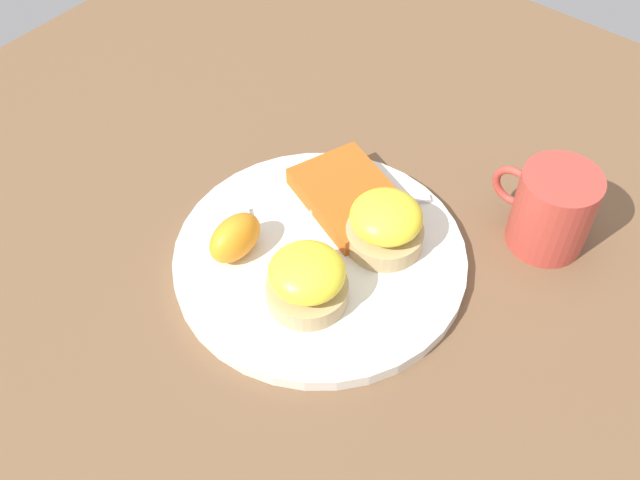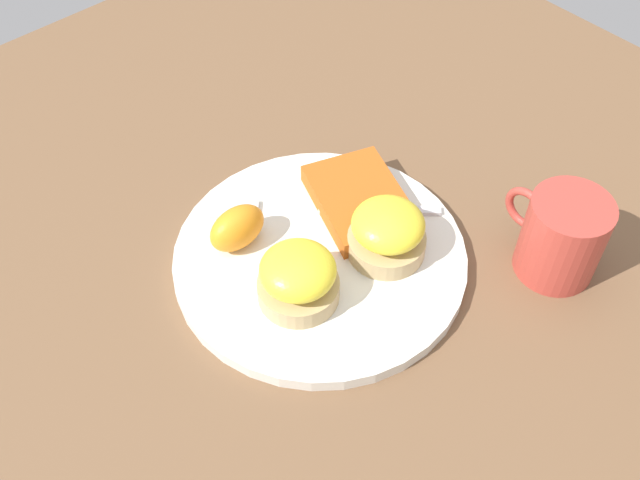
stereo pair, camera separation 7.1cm
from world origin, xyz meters
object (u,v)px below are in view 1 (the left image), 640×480
object	(u,v)px
fork	(302,212)
cup	(552,209)
sandwich_benedict_left	(307,280)
orange_wedge	(235,238)
sandwich_benedict_right	(385,225)
hashbrown_patty	(350,196)

from	to	relation	value
fork	cup	xyz separation A→B (m)	(-0.20, -0.14, 0.03)
sandwich_benedict_left	orange_wedge	world-z (taller)	sandwich_benedict_left
sandwich_benedict_left	cup	size ratio (longest dim) A/B	0.71
sandwich_benedict_left	fork	xyz separation A→B (m)	(0.07, -0.08, -0.02)
sandwich_benedict_left	fork	bearing A→B (deg)	-47.31
sandwich_benedict_left	orange_wedge	xyz separation A→B (m)	(0.09, 0.00, -0.01)
sandwich_benedict_right	orange_wedge	xyz separation A→B (m)	(0.10, 0.10, -0.01)
orange_wedge	cup	world-z (taller)	cup
orange_wedge	fork	size ratio (longest dim) A/B	0.32
hashbrown_patty	orange_wedge	size ratio (longest dim) A/B	1.97
sandwich_benedict_right	fork	world-z (taller)	sandwich_benedict_right
orange_wedge	fork	distance (m)	0.08
sandwich_benedict_left	fork	world-z (taller)	sandwich_benedict_left
orange_wedge	sandwich_benedict_right	bearing A→B (deg)	-136.13
sandwich_benedict_right	sandwich_benedict_left	bearing A→B (deg)	80.97
sandwich_benedict_right	cup	bearing A→B (deg)	-134.60
sandwich_benedict_right	hashbrown_patty	xyz separation A→B (m)	(0.06, -0.02, -0.02)
sandwich_benedict_right	hashbrown_patty	distance (m)	0.07
sandwich_benedict_right	orange_wedge	bearing A→B (deg)	43.87
orange_wedge	cup	xyz separation A→B (m)	(-0.22, -0.22, 0.01)
cup	sandwich_benedict_right	bearing A→B (deg)	45.40
sandwich_benedict_right	hashbrown_patty	bearing A→B (deg)	-20.10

